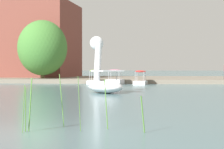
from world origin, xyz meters
TOP-DOWN VIEW (x-y plane):
  - ground_plane at (0.00, 0.00)m, footprint 460.47×460.47m
  - shore_bank_far at (0.00, 41.32)m, footprint 145.17×19.05m
  - swan_boat at (-0.40, 16.80)m, footprint 3.42×3.66m
  - pedal_boat_red at (1.68, 30.26)m, footprint 1.43×2.23m
  - pedal_boat_pink at (-0.93, 30.52)m, footprint 1.82×2.57m
  - pedal_boat_lime at (-3.14, 30.53)m, footprint 1.18×1.92m
  - tree_willow_near_path at (-9.86, 35.40)m, footprint 7.38×7.35m
  - parked_van at (-15.90, 42.36)m, footprint 5.00×2.07m
  - apartment_block at (-17.00, 44.52)m, footprint 18.73×12.10m
  - reed_clump_foreground at (0.78, 0.57)m, footprint 3.18×1.29m

SIDE VIEW (x-z plane):
  - ground_plane at x=0.00m, z-range 0.00..0.00m
  - shore_bank_far at x=0.00m, z-range 0.00..0.44m
  - pedal_boat_lime at x=-3.14m, z-range -0.35..1.14m
  - pedal_boat_pink at x=-0.93m, z-range -0.32..1.20m
  - pedal_boat_red at x=1.68m, z-range -0.25..1.17m
  - reed_clump_foreground at x=0.78m, z-range -0.11..1.41m
  - swan_boat at x=-0.40m, z-range -0.90..2.98m
  - parked_van at x=-15.90m, z-range 0.52..2.43m
  - tree_willow_near_path at x=-9.86m, z-range 0.62..7.41m
  - apartment_block at x=-17.00m, z-range 0.44..10.64m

